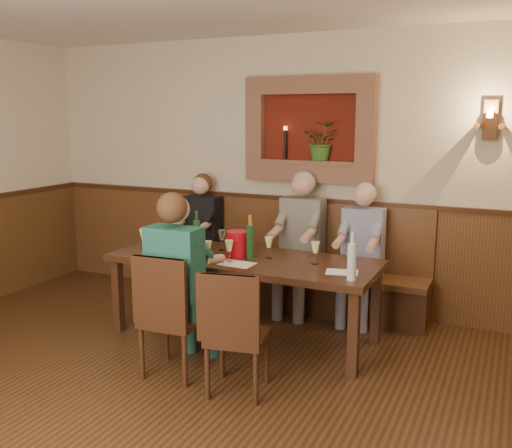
{
  "coord_description": "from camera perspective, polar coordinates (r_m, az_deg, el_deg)",
  "views": [
    {
      "loc": [
        2.18,
        -2.57,
        2.0
      ],
      "look_at": [
        0.1,
        1.9,
        1.05
      ],
      "focal_mm": 40.0,
      "sensor_mm": 36.0,
      "label": 1
    }
  ],
  "objects": [
    {
      "name": "dining_table",
      "position": [
        5.11,
        -1.26,
        -4.14
      ],
      "size": [
        2.4,
        0.9,
        0.75
      ],
      "color": "black",
      "rests_on": "ground"
    },
    {
      "name": "wine_glass_7",
      "position": [
        4.9,
        -2.7,
        -2.73
      ],
      "size": [
        0.08,
        0.08,
        0.19
      ],
      "primitive_type": null,
      "color": "#FDFF98",
      "rests_on": "dining_table"
    },
    {
      "name": "wainscoting",
      "position": [
        3.66,
        -14.47,
        -12.22
      ],
      "size": [
        6.02,
        6.02,
        1.15
      ],
      "color": "#4D3116",
      "rests_on": "ground"
    },
    {
      "name": "spittoon_bucket",
      "position": [
        5.09,
        -1.85,
        -1.99
      ],
      "size": [
        0.23,
        0.23,
        0.23
      ],
      "primitive_type": "cylinder",
      "rotation": [
        0.0,
        0.0,
        0.19
      ],
      "color": "red",
      "rests_on": "dining_table"
    },
    {
      "name": "wine_glass_3",
      "position": [
        5.33,
        -3.43,
        -1.62
      ],
      "size": [
        0.08,
        0.08,
        0.19
      ],
      "primitive_type": null,
      "color": "white",
      "rests_on": "dining_table"
    },
    {
      "name": "water_bottle",
      "position": [
        4.41,
        9.57,
        -3.64
      ],
      "size": [
        0.08,
        0.08,
        0.38
      ],
      "rotation": [
        0.0,
        0.0,
        0.14
      ],
      "color": "silver",
      "rests_on": "dining_table"
    },
    {
      "name": "tasting_sheet_d",
      "position": [
        5.03,
        -5.93,
        -3.54
      ],
      "size": [
        0.32,
        0.25,
        0.0
      ],
      "primitive_type": "cube",
      "rotation": [
        0.0,
        0.0,
        0.18
      ],
      "color": "white",
      "rests_on": "dining_table"
    },
    {
      "name": "wine_glass_4",
      "position": [
        5.17,
        -7.58,
        -2.09
      ],
      "size": [
        0.08,
        0.08,
        0.19
      ],
      "primitive_type": null,
      "color": "#FDFF98",
      "rests_on": "dining_table"
    },
    {
      "name": "wine_glass_2",
      "position": [
        5.58,
        -8.24,
        -1.14
      ],
      "size": [
        0.08,
        0.08,
        0.19
      ],
      "primitive_type": null,
      "color": "white",
      "rests_on": "dining_table"
    },
    {
      "name": "ground_plane",
      "position": [
        3.92,
        -14.04,
        -20.13
      ],
      "size": [
        6.0,
        6.0,
        0.0
      ],
      "primitive_type": "plane",
      "color": "#351C0E",
      "rests_on": "ground"
    },
    {
      "name": "tasting_sheet_c",
      "position": [
        4.66,
        8.58,
        -4.78
      ],
      "size": [
        0.29,
        0.23,
        0.0
      ],
      "primitive_type": "cube",
      "rotation": [
        0.0,
        0.0,
        0.23
      ],
      "color": "white",
      "rests_on": "dining_table"
    },
    {
      "name": "wine_bottle_green_a",
      "position": [
        5.0,
        -0.59,
        -1.71
      ],
      "size": [
        0.08,
        0.08,
        0.39
      ],
      "rotation": [
        0.0,
        0.0,
        0.22
      ],
      "color": "#19471E",
      "rests_on": "dining_table"
    },
    {
      "name": "chair_near_left",
      "position": [
        4.55,
        -8.24,
        -11.35
      ],
      "size": [
        0.46,
        0.46,
        0.98
      ],
      "rotation": [
        0.0,
        0.0,
        0.06
      ],
      "color": "black",
      "rests_on": "ground"
    },
    {
      "name": "wine_bottle_green_b",
      "position": [
        5.35,
        -5.93,
        -1.03
      ],
      "size": [
        0.08,
        0.08,
        0.37
      ],
      "rotation": [
        0.0,
        0.0,
        0.14
      ],
      "color": "#19471E",
      "rests_on": "dining_table"
    },
    {
      "name": "person_bench_right",
      "position": [
        5.62,
        10.36,
        -4.14
      ],
      "size": [
        0.39,
        0.48,
        1.36
      ],
      "color": "navy",
      "rests_on": "ground"
    },
    {
      "name": "wine_glass_1",
      "position": [
        4.88,
        -4.86,
        -2.81
      ],
      "size": [
        0.08,
        0.08,
        0.19
      ],
      "primitive_type": null,
      "color": "#FDFF98",
      "rests_on": "dining_table"
    },
    {
      "name": "tasting_sheet_a",
      "position": [
        5.39,
        -8.92,
        -2.61
      ],
      "size": [
        0.27,
        0.21,
        0.0
      ],
      "primitive_type": "cube",
      "rotation": [
        0.0,
        0.0,
        -0.13
      ],
      "color": "white",
      "rests_on": "dining_table"
    },
    {
      "name": "tasting_sheet_b",
      "position": [
        4.86,
        -1.9,
        -4.0
      ],
      "size": [
        0.3,
        0.22,
        0.0
      ],
      "primitive_type": "cube",
      "rotation": [
        0.0,
        0.0,
        -0.04
      ],
      "color": "white",
      "rests_on": "dining_table"
    },
    {
      "name": "bench",
      "position": [
        6.03,
        2.74,
        -5.21
      ],
      "size": [
        3.0,
        0.45,
        1.11
      ],
      "color": "#381E0F",
      "rests_on": "ground"
    },
    {
      "name": "person_chair_front",
      "position": [
        4.55,
        -7.42,
        -7.19
      ],
      "size": [
        0.42,
        0.52,
        1.43
      ],
      "color": "navy",
      "rests_on": "ground"
    },
    {
      "name": "person_bench_mid",
      "position": [
        5.79,
        4.33,
        -3.15
      ],
      "size": [
        0.43,
        0.52,
        1.44
      ],
      "color": "#625C59",
      "rests_on": "ground"
    },
    {
      "name": "room_shell",
      "position": [
        3.37,
        -15.53,
        8.59
      ],
      "size": [
        6.04,
        6.04,
        2.82
      ],
      "color": "#C7B396",
      "rests_on": "ground"
    },
    {
      "name": "wall_niche",
      "position": [
        5.85,
        5.65,
        8.95
      ],
      "size": [
        1.36,
        0.3,
        1.06
      ],
      "color": "#58160C",
      "rests_on": "ground"
    },
    {
      "name": "wall_sconce",
      "position": [
        5.51,
        22.36,
        9.5
      ],
      "size": [
        0.25,
        0.2,
        0.35
      ],
      "color": "#4D3116",
      "rests_on": "ground"
    },
    {
      "name": "chair_near_right",
      "position": [
        4.25,
        -1.89,
        -13.13
      ],
      "size": [
        0.49,
        0.49,
        0.93
      ],
      "rotation": [
        0.0,
        0.0,
        0.2
      ],
      "color": "black",
      "rests_on": "ground"
    },
    {
      "name": "wine_glass_5",
      "position": [
        5.49,
        -11.2,
        -1.45
      ],
      "size": [
        0.08,
        0.08,
        0.19
      ],
      "primitive_type": null,
      "color": "#FDFF98",
      "rests_on": "dining_table"
    },
    {
      "name": "wine_glass_0",
      "position": [
        5.03,
        1.29,
        -2.36
      ],
      "size": [
        0.08,
        0.08,
        0.19
      ],
      "primitive_type": null,
      "color": "#FDFF98",
      "rests_on": "dining_table"
    },
    {
      "name": "person_bench_left",
      "position": [
        6.29,
        -5.7,
        -2.34
      ],
      "size": [
        0.4,
        0.49,
        1.37
      ],
      "color": "black",
      "rests_on": "ground"
    },
    {
      "name": "wine_glass_6",
      "position": [
        4.86,
        5.96,
        -2.9
      ],
      "size": [
        0.08,
        0.08,
        0.19
      ],
      "primitive_type": null,
      "color": "#FDFF98",
      "rests_on": "dining_table"
    }
  ]
}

